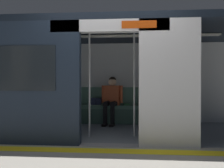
{
  "coord_description": "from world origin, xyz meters",
  "views": [
    {
      "loc": [
        -0.33,
        3.79,
        1.07
      ],
      "look_at": [
        0.04,
        -1.15,
        1.02
      ],
      "focal_mm": 36.56,
      "sensor_mm": 36.0,
      "label": 1
    }
  ],
  "objects": [
    {
      "name": "grab_pole_door",
      "position": [
        0.43,
        -0.54,
        1.04
      ],
      "size": [
        0.04,
        0.04,
        2.07
      ],
      "primitive_type": "cylinder",
      "color": "silver",
      "rests_on": "ground_plane"
    },
    {
      "name": "handbag",
      "position": [
        0.53,
        -2.11,
        0.55
      ],
      "size": [
        0.26,
        0.15,
        0.17
      ],
      "color": "#262D4C",
      "rests_on": "bench_seat"
    },
    {
      "name": "person_seated",
      "position": [
        0.11,
        -1.98,
        0.69
      ],
      "size": [
        0.55,
        0.71,
        1.2
      ],
      "color": "#CC5933",
      "rests_on": "ground_plane"
    },
    {
      "name": "platform_edge_strip",
      "position": [
        0.0,
        0.3,
        0.0
      ],
      "size": [
        8.0,
        0.24,
        0.01
      ],
      "primitive_type": "cube",
      "color": "yellow",
      "rests_on": "ground_plane"
    },
    {
      "name": "grab_pole_far",
      "position": [
        -0.43,
        -0.67,
        1.04
      ],
      "size": [
        0.04,
        0.04,
        2.07
      ],
      "primitive_type": "cylinder",
      "color": "silver",
      "rests_on": "ground_plane"
    },
    {
      "name": "bench_seat",
      "position": [
        0.0,
        -2.03,
        0.36
      ],
      "size": [
        2.75,
        0.44,
        0.47
      ],
      "color": "#4C7566",
      "rests_on": "ground_plane"
    },
    {
      "name": "book",
      "position": [
        -0.26,
        -2.1,
        0.48
      ],
      "size": [
        0.19,
        0.25,
        0.03
      ],
      "primitive_type": "cube",
      "rotation": [
        0.0,
        0.0,
        0.21
      ],
      "color": "#33723F",
      "rests_on": "bench_seat"
    },
    {
      "name": "ground_plane",
      "position": [
        0.0,
        0.0,
        0.0
      ],
      "size": [
        60.0,
        60.0,
        0.0
      ],
      "primitive_type": "plane",
      "color": "gray"
    },
    {
      "name": "train_car",
      "position": [
        0.07,
        -1.11,
        1.45
      ],
      "size": [
        6.4,
        2.55,
        2.21
      ],
      "color": "silver",
      "rests_on": "ground_plane"
    }
  ]
}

